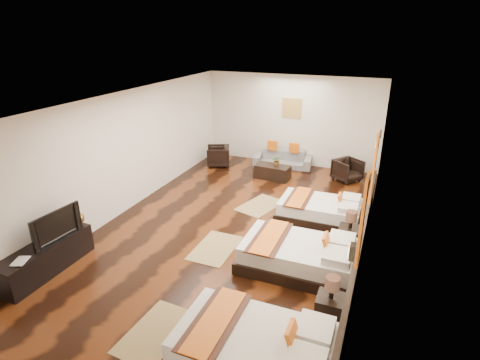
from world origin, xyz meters
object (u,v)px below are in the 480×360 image
at_px(nightstand_b, 349,235).
at_px(coffee_table, 272,172).
at_px(book, 14,261).
at_px(table_plant, 277,161).
at_px(tv_console, 46,258).
at_px(armchair_left, 218,156).
at_px(bed_mid, 299,255).
at_px(bed_far, 321,210).
at_px(figurine, 75,217).
at_px(nightstand_a, 330,306).
at_px(armchair_right, 348,170).
at_px(sofa, 283,159).
at_px(bed_near, 256,349).
at_px(tv, 53,225).

bearing_deg(nightstand_b, coffee_table, 129.66).
xyz_separation_m(book, table_plant, (2.51, 6.53, -0.02)).
relative_size(tv_console, armchair_left, 2.56).
distance_m(bed_mid, bed_far, 2.05).
distance_m(bed_mid, figurine, 4.34).
distance_m(bed_far, book, 6.10).
height_order(nightstand_a, table_plant, nightstand_a).
bearing_deg(figurine, bed_far, 36.00).
distance_m(figurine, armchair_right, 7.27).
bearing_deg(sofa, bed_far, -67.86).
bearing_deg(bed_mid, book, -150.57).
bearing_deg(bed_near, nightstand_b, 77.48).
relative_size(bed_mid, armchair_right, 2.99).
relative_size(nightstand_b, armchair_left, 1.16).
height_order(bed_near, table_plant, bed_near).
xyz_separation_m(bed_mid, nightstand_a, (0.75, -1.18, 0.01)).
distance_m(tv_console, sofa, 7.34).
height_order(nightstand_b, coffee_table, nightstand_b).
distance_m(bed_far, nightstand_b, 1.26).
height_order(bed_far, coffee_table, bed_far).
xyz_separation_m(tv_console, sofa, (2.40, 6.94, -0.01)).
xyz_separation_m(bed_near, bed_mid, (-0.00, 2.34, -0.00)).
xyz_separation_m(bed_mid, tv_console, (-4.20, -1.78, 0.00)).
height_order(bed_mid, armchair_right, bed_mid).
xyz_separation_m(nightstand_a, book, (-4.95, -1.19, 0.29)).
bearing_deg(sofa, nightstand_b, -66.17).
bearing_deg(nightstand_b, nightstand_a, -90.00).
bearing_deg(tv, figurine, 9.95).
relative_size(bed_near, tv, 2.08).
relative_size(bed_near, nightstand_b, 2.55).
bearing_deg(table_plant, armchair_left, 169.92).
distance_m(bed_mid, nightstand_b, 1.28).
distance_m(book, figurine, 1.38).
distance_m(nightstand_a, armchair_left, 7.25).
height_order(sofa, armchair_right, armchair_right).
height_order(bed_mid, table_plant, bed_mid).
bearing_deg(armchair_left, bed_mid, 16.18).
bearing_deg(armchair_right, tv_console, -177.17).
xyz_separation_m(bed_far, table_plant, (-1.69, 2.11, 0.30)).
xyz_separation_m(bed_near, tv_console, (-4.20, 0.56, 0.00)).
distance_m(bed_mid, coffee_table, 4.48).
height_order(bed_mid, tv_console, bed_mid).
height_order(figurine, table_plant, figurine).
xyz_separation_m(bed_far, nightstand_a, (0.75, -3.23, 0.03)).
height_order(bed_near, tv_console, bed_near).
relative_size(nightstand_b, tv, 0.82).
distance_m(nightstand_b, coffee_table, 3.99).
height_order(book, armchair_left, armchair_left).
relative_size(bed_near, figurine, 5.98).
bearing_deg(armchair_left, bed_far, 33.10).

